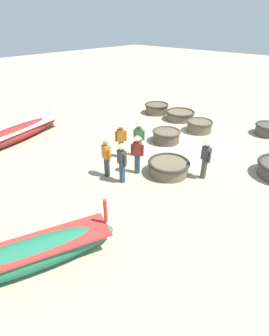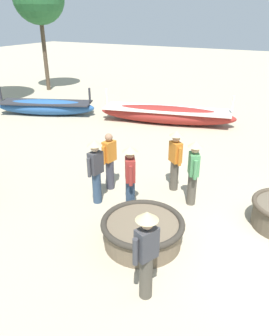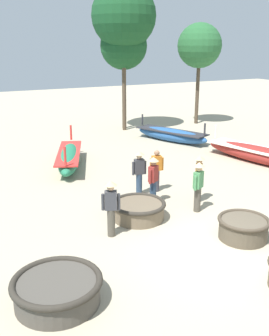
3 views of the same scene
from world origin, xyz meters
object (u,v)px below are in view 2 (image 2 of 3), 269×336
at_px(fisherman_crouching, 175,157).
at_px(fisherman_with_hat, 193,169).
at_px(fisherman_standing_right, 146,250).
at_px(fisherman_by_coracle, 110,160).
at_px(fisherman_hauling, 96,168).
at_px(coracle_far_right, 143,231).
at_px(long_boat_white_hull, 166,114).
at_px(fisherman_standing_left, 130,175).
at_px(long_boat_blue_hull, 46,107).

bearing_deg(fisherman_crouching, fisherman_with_hat, -127.22).
height_order(fisherman_crouching, fisherman_standing_right, same).
xyz_separation_m(fisherman_with_hat, fisherman_by_coracle, (-0.24, 2.20, -0.12)).
bearing_deg(fisherman_hauling, fisherman_by_coracle, 6.75).
bearing_deg(fisherman_hauling, coracle_far_right, -118.54).
bearing_deg(fisherman_by_coracle, long_boat_white_hull, 8.51).
bearing_deg(fisherman_standing_left, fisherman_standing_right, -146.22).
bearing_deg(fisherman_standing_right, fisherman_standing_left, 33.78).
height_order(coracle_far_right, long_boat_white_hull, long_boat_white_hull).
bearing_deg(fisherman_crouching, long_boat_white_hull, 24.60).
relative_size(fisherman_crouching, fisherman_standing_right, 1.00).
distance_m(long_boat_white_hull, fisherman_with_hat, 6.69).
height_order(coracle_far_right, fisherman_with_hat, fisherman_with_hat).
bearing_deg(fisherman_standing_left, long_boat_blue_hull, 53.63).
distance_m(long_boat_blue_hull, fisherman_standing_left, 9.25).
distance_m(fisherman_crouching, fisherman_standing_right, 3.81).
distance_m(long_boat_white_hull, fisherman_by_coracle, 6.21).
xyz_separation_m(fisherman_by_coracle, fisherman_standing_right, (-2.94, -2.49, 0.12)).
height_order(coracle_far_right, fisherman_standing_left, fisherman_standing_left).
xyz_separation_m(coracle_far_right, fisherman_hauling, (0.94, 1.74, 0.65)).
bearing_deg(long_boat_blue_hull, fisherman_by_coracle, -126.47).
height_order(fisherman_standing_left, fisherman_with_hat, same).
xyz_separation_m(long_boat_white_hull, fisherman_hauling, (-6.90, -1.01, 0.57)).
bearing_deg(fisherman_standing_left, coracle_far_right, -140.44).
bearing_deg(long_boat_white_hull, fisherman_by_coracle, -171.49).
distance_m(fisherman_crouching, fisherman_hauling, 2.10).
xyz_separation_m(long_boat_blue_hull, long_boat_white_hull, (1.38, -5.50, 0.02)).
bearing_deg(long_boat_white_hull, fisherman_crouching, -155.40).
bearing_deg(fisherman_by_coracle, fisherman_hauling, -173.25).
bearing_deg(fisherman_crouching, fisherman_standing_right, -165.64).
distance_m(long_boat_white_hull, fisherman_crouching, 5.95).
bearing_deg(fisherman_with_hat, fisherman_hauling, 115.71).
xyz_separation_m(coracle_far_right, fisherman_standing_left, (0.99, 0.82, 0.65)).
height_order(long_boat_blue_hull, fisherman_standing_right, fisherman_standing_right).
distance_m(coracle_far_right, fisherman_by_coracle, 2.56).
bearing_deg(fisherman_standing_right, fisherman_with_hat, 5.15).
relative_size(long_boat_white_hull, fisherman_with_hat, 3.58).
relative_size(coracle_far_right, fisherman_standing_left, 1.02).
bearing_deg(fisherman_with_hat, coracle_far_right, 169.12).
height_order(long_boat_white_hull, fisherman_by_coracle, fisherman_by_coracle).
bearing_deg(fisherman_hauling, fisherman_standing_left, -86.99).
bearing_deg(fisherman_hauling, fisherman_crouching, -43.85).
bearing_deg(fisherman_with_hat, fisherman_standing_left, 129.00).
distance_m(fisherman_hauling, fisherman_by_coracle, 0.79).
bearing_deg(fisherman_crouching, fisherman_standing_left, 159.80).
distance_m(fisherman_standing_left, fisherman_with_hat, 1.54).
relative_size(long_boat_white_hull, fisherman_hauling, 3.58).
height_order(long_boat_white_hull, fisherman_standing_left, fisherman_standing_left).
bearing_deg(fisherman_with_hat, long_boat_blue_hull, 62.44).
height_order(coracle_far_right, long_boat_blue_hull, long_boat_blue_hull).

